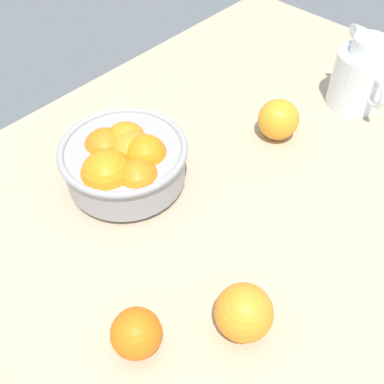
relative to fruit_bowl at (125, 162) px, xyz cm
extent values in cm
cube|color=tan|center=(1.03, -12.69, -6.80)|extent=(149.46, 84.44, 3.00)
cylinder|color=#99999E|center=(0.30, 0.41, -4.70)|extent=(18.90, 18.90, 1.20)
cylinder|color=#99999E|center=(0.30, 0.41, -0.83)|extent=(20.55, 20.55, 6.55)
torus|color=#99999E|center=(0.30, 0.41, 2.44)|extent=(21.75, 21.75, 1.20)
sphere|color=orange|center=(1.76, 0.03, 0.55)|extent=(8.33, 8.33, 8.33)
sphere|color=orange|center=(2.71, 2.53, 0.94)|extent=(7.49, 7.49, 7.49)
sphere|color=orange|center=(-0.70, 3.93, 0.79)|extent=(7.61, 7.61, 7.61)
sphere|color=orange|center=(-4.81, -1.62, 1.38)|extent=(8.70, 8.70, 8.70)
sphere|color=orange|center=(-1.92, -5.55, 0.85)|extent=(7.27, 7.27, 7.27)
sphere|color=orange|center=(2.30, -2.87, 1.54)|extent=(7.39, 7.39, 7.39)
cylinder|color=white|center=(48.08, -17.12, 0.43)|extent=(10.94, 10.94, 11.47)
cylinder|color=white|center=(48.08, -17.12, 7.86)|extent=(6.59, 6.59, 3.38)
cone|color=white|center=(50.40, -13.51, 9.04)|extent=(4.04, 3.98, 2.80)
torus|color=white|center=(44.69, -22.40, 1.58)|extent=(4.39, 5.91, 6.25)
cylinder|color=#F6A937|center=(48.08, -17.12, -1.64)|extent=(10.06, 10.06, 7.32)
sphere|color=orange|center=(-18.80, -23.29, -1.91)|extent=(6.78, 6.78, 6.78)
sphere|color=orange|center=(-7.30, -31.75, -1.36)|extent=(7.88, 7.88, 7.88)
sphere|color=orange|center=(28.46, -11.58, -1.38)|extent=(7.84, 7.84, 7.84)
camera|label=1|loc=(-32.30, -45.71, 53.62)|focal=42.28mm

